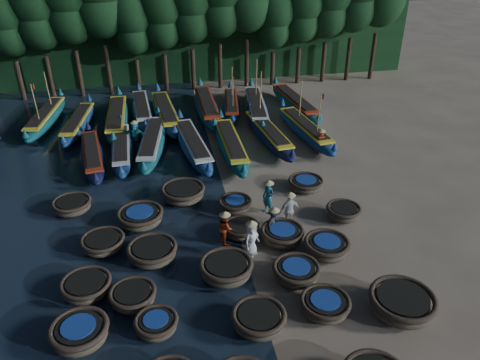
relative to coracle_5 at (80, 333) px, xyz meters
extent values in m
plane|color=gray|center=(6.59, 6.56, -0.48)|extent=(120.00, 120.00, 0.00)
cube|color=black|center=(6.59, 30.06, 4.52)|extent=(40.00, 3.00, 10.00)
ellipsoid|color=brown|center=(0.00, 0.00, -0.11)|extent=(2.47, 2.47, 0.73)
torus|color=#3C2F23|center=(0.00, 0.00, 0.23)|extent=(2.09, 2.09, 0.22)
cylinder|color=black|center=(0.00, 0.00, 0.28)|extent=(1.56, 1.56, 0.07)
cylinder|color=navy|center=(0.00, 0.00, 0.32)|extent=(1.20, 1.20, 0.04)
ellipsoid|color=brown|center=(2.62, 0.00, -0.19)|extent=(1.82, 1.82, 0.57)
torus|color=#3C2F23|center=(2.62, 0.00, 0.08)|extent=(1.61, 1.61, 0.17)
cylinder|color=black|center=(2.62, 0.00, 0.11)|extent=(1.20, 1.20, 0.05)
cylinder|color=navy|center=(2.62, 0.00, 0.15)|extent=(0.92, 0.92, 0.03)
ellipsoid|color=brown|center=(6.26, -0.51, -0.14)|extent=(2.30, 2.30, 0.68)
torus|color=#3C2F23|center=(6.26, -0.51, 0.18)|extent=(2.02, 2.02, 0.21)
cylinder|color=black|center=(6.26, -0.51, 0.22)|extent=(1.52, 1.52, 0.06)
ellipsoid|color=brown|center=(8.87, -0.24, -0.18)|extent=(1.83, 1.83, 0.59)
torus|color=#3C2F23|center=(8.87, -0.24, 0.10)|extent=(1.93, 1.93, 0.18)
cylinder|color=black|center=(8.87, -0.24, 0.13)|extent=(1.47, 1.47, 0.05)
cylinder|color=navy|center=(8.87, -0.24, 0.17)|extent=(1.13, 1.13, 0.04)
ellipsoid|color=brown|center=(11.68, -0.77, -0.10)|extent=(2.43, 2.43, 0.76)
torus|color=#3C2F23|center=(11.68, -0.77, 0.26)|extent=(2.53, 2.53, 0.23)
cylinder|color=black|center=(11.68, -0.77, 0.31)|extent=(1.93, 1.93, 0.07)
ellipsoid|color=brown|center=(-0.02, 2.49, -0.17)|extent=(2.35, 2.35, 0.60)
torus|color=#3C2F23|center=(-0.02, 2.49, 0.11)|extent=(2.02, 2.02, 0.18)
cylinder|color=black|center=(-0.02, 2.49, 0.15)|extent=(1.54, 1.54, 0.05)
ellipsoid|color=brown|center=(1.79, 1.59, -0.18)|extent=(1.83, 1.83, 0.60)
torus|color=#3C2F23|center=(1.79, 1.59, 0.11)|extent=(1.84, 1.84, 0.18)
cylinder|color=black|center=(1.79, 1.59, 0.14)|extent=(1.39, 1.39, 0.05)
ellipsoid|color=brown|center=(5.55, 2.38, -0.11)|extent=(2.54, 2.54, 0.74)
torus|color=#3C2F23|center=(5.55, 2.38, 0.24)|extent=(2.25, 2.25, 0.22)
cylinder|color=black|center=(5.55, 2.38, 0.29)|extent=(1.70, 1.70, 0.07)
ellipsoid|color=brown|center=(8.34, 1.74, -0.16)|extent=(1.83, 1.83, 0.64)
torus|color=#3C2F23|center=(8.34, 1.74, 0.14)|extent=(1.98, 1.98, 0.19)
cylinder|color=black|center=(8.34, 1.74, 0.18)|extent=(1.50, 1.50, 0.06)
cylinder|color=navy|center=(8.34, 1.74, 0.22)|extent=(1.15, 1.15, 0.04)
ellipsoid|color=brown|center=(10.09, 3.00, -0.11)|extent=(1.89, 1.89, 0.72)
torus|color=#3C2F23|center=(10.09, 3.00, 0.23)|extent=(2.04, 2.04, 0.22)
cylinder|color=black|center=(10.09, 3.00, 0.27)|extent=(1.53, 1.53, 0.07)
cylinder|color=navy|center=(10.09, 3.00, 0.31)|extent=(1.18, 1.18, 0.04)
ellipsoid|color=brown|center=(0.44, 5.25, -0.18)|extent=(2.25, 2.25, 0.60)
torus|color=#3C2F23|center=(0.44, 5.25, 0.10)|extent=(1.97, 1.97, 0.18)
cylinder|color=black|center=(0.44, 5.25, 0.14)|extent=(1.50, 1.50, 0.05)
ellipsoid|color=brown|center=(2.60, 4.13, -0.14)|extent=(2.57, 2.57, 0.67)
torus|color=#3C2F23|center=(2.60, 4.13, 0.17)|extent=(2.20, 2.20, 0.20)
cylinder|color=black|center=(2.60, 4.13, 0.21)|extent=(1.67, 1.67, 0.06)
ellipsoid|color=brown|center=(6.70, 5.14, -0.19)|extent=(1.82, 1.82, 0.57)
torus|color=#3C2F23|center=(6.70, 5.14, 0.08)|extent=(1.70, 1.70, 0.17)
cylinder|color=black|center=(6.70, 5.14, 0.12)|extent=(1.28, 1.28, 0.05)
ellipsoid|color=brown|center=(8.44, 4.30, -0.15)|extent=(2.19, 2.19, 0.66)
torus|color=#3C2F23|center=(8.44, 4.30, 0.16)|extent=(2.01, 2.01, 0.20)
cylinder|color=black|center=(8.44, 4.30, 0.20)|extent=(1.52, 1.52, 0.06)
cylinder|color=navy|center=(8.44, 4.30, 0.24)|extent=(1.17, 1.17, 0.04)
ellipsoid|color=brown|center=(11.91, 5.58, -0.17)|extent=(1.98, 1.98, 0.61)
torus|color=#3C2F23|center=(11.91, 5.58, 0.12)|extent=(1.73, 1.73, 0.19)
cylinder|color=black|center=(11.91, 5.58, 0.16)|extent=(1.30, 1.30, 0.06)
ellipsoid|color=brown|center=(-1.28, 8.70, -0.17)|extent=(1.89, 1.89, 0.61)
torus|color=#3C2F23|center=(-1.28, 8.70, 0.11)|extent=(1.96, 1.96, 0.18)
cylinder|color=black|center=(-1.28, 8.70, 0.15)|extent=(1.49, 1.49, 0.06)
ellipsoid|color=brown|center=(2.10, 6.90, -0.13)|extent=(2.29, 2.29, 0.69)
torus|color=#3C2F23|center=(2.10, 6.90, 0.20)|extent=(2.24, 2.24, 0.21)
cylinder|color=black|center=(2.10, 6.90, 0.24)|extent=(1.70, 1.70, 0.06)
cylinder|color=navy|center=(2.10, 6.90, 0.28)|extent=(1.31, 1.31, 0.04)
ellipsoid|color=brown|center=(4.30, 8.77, -0.12)|extent=(2.68, 2.68, 0.71)
torus|color=#3C2F23|center=(4.30, 8.77, 0.21)|extent=(2.32, 2.32, 0.21)
cylinder|color=black|center=(4.30, 8.77, 0.25)|extent=(1.77, 1.77, 0.06)
ellipsoid|color=brown|center=(6.79, 7.25, -0.17)|extent=(1.93, 1.93, 0.60)
torus|color=#3C2F23|center=(6.79, 7.25, 0.11)|extent=(1.71, 1.71, 0.18)
cylinder|color=black|center=(6.79, 7.25, 0.15)|extent=(1.28, 1.28, 0.05)
cylinder|color=navy|center=(6.79, 7.25, 0.18)|extent=(0.99, 0.99, 0.04)
ellipsoid|color=brown|center=(10.94, 8.63, -0.19)|extent=(2.18, 2.18, 0.57)
torus|color=#3C2F23|center=(10.94, 8.63, 0.08)|extent=(1.92, 1.92, 0.17)
cylinder|color=black|center=(10.94, 8.63, 0.11)|extent=(1.47, 1.47, 0.05)
cylinder|color=navy|center=(10.94, 8.63, 0.15)|extent=(1.13, 1.13, 0.03)
ellipsoid|color=#0D1433|center=(-0.70, 14.01, -0.02)|extent=(2.36, 7.48, 0.92)
cone|color=#0D1433|center=(-1.22, 17.57, 0.58)|extent=(0.40, 0.40, 0.55)
cone|color=#0D1433|center=(-0.19, 10.46, 0.54)|extent=(0.40, 0.40, 0.46)
cube|color=#A22C13|center=(-0.70, 14.01, 0.37)|extent=(1.77, 5.78, 0.11)
cube|color=black|center=(-0.70, 14.01, 0.44)|extent=(1.42, 5.02, 0.09)
ellipsoid|color=navy|center=(1.01, 14.62, -0.01)|extent=(1.55, 7.53, 0.94)
cone|color=navy|center=(0.91, 18.27, 0.60)|extent=(0.41, 0.41, 0.56)
cone|color=navy|center=(1.11, 10.96, 0.56)|extent=(0.41, 0.41, 0.47)
cube|color=silver|center=(1.01, 14.62, 0.39)|extent=(1.14, 5.83, 0.11)
cube|color=black|center=(1.01, 14.62, 0.46)|extent=(0.87, 5.08, 0.09)
ellipsoid|color=#0E4C54|center=(2.89, 15.03, 0.04)|extent=(2.61, 8.41, 1.04)
cone|color=#0E4C54|center=(3.44, 19.03, 0.72)|extent=(0.46, 0.46, 0.62)
cone|color=#0E4C54|center=(2.33, 11.03, 0.66)|extent=(0.46, 0.46, 0.52)
cube|color=silver|center=(2.89, 15.03, 0.48)|extent=(1.96, 6.51, 0.12)
cube|color=black|center=(2.89, 15.03, 0.56)|extent=(1.57, 5.65, 0.10)
ellipsoid|color=navy|center=(5.37, 14.21, 0.04)|extent=(2.48, 8.41, 1.04)
cone|color=navy|center=(4.88, 18.22, 0.72)|extent=(0.46, 0.46, 0.62)
cone|color=navy|center=(5.86, 10.20, 0.66)|extent=(0.46, 0.46, 0.52)
cube|color=silver|center=(5.37, 14.21, 0.48)|extent=(1.85, 6.51, 0.12)
cube|color=black|center=(5.37, 14.21, 0.56)|extent=(1.48, 5.65, 0.10)
ellipsoid|color=#0E4C54|center=(7.70, 13.72, 0.04)|extent=(1.54, 8.26, 1.03)
cone|color=#0E4C54|center=(7.67, 17.75, 0.71)|extent=(0.45, 0.45, 0.62)
cone|color=#0E4C54|center=(7.73, 9.70, 0.66)|extent=(0.45, 0.45, 0.52)
cube|color=gold|center=(7.70, 13.72, 0.47)|extent=(1.13, 6.40, 0.12)
cube|color=black|center=(7.70, 13.72, 0.56)|extent=(0.84, 5.58, 0.10)
ellipsoid|color=#0D1433|center=(10.41, 15.00, 0.04)|extent=(2.41, 8.31, 1.02)
cone|color=#0D1433|center=(9.95, 18.97, 0.70)|extent=(0.45, 0.45, 0.61)
cone|color=#0D1433|center=(10.86, 11.04, 0.65)|extent=(0.45, 0.45, 0.51)
cube|color=gold|center=(10.41, 15.00, 0.47)|extent=(1.80, 6.43, 0.12)
cube|color=black|center=(10.41, 15.00, 0.55)|extent=(1.43, 5.58, 0.10)
ellipsoid|color=navy|center=(13.01, 15.22, 0.03)|extent=(2.55, 8.25, 1.02)
cone|color=navy|center=(12.47, 19.15, 0.69)|extent=(0.45, 0.45, 0.61)
cone|color=navy|center=(13.54, 11.29, 0.64)|extent=(0.45, 0.45, 0.51)
cube|color=gold|center=(13.01, 15.22, 0.46)|extent=(1.91, 6.39, 0.12)
cube|color=black|center=(13.01, 15.22, 0.54)|extent=(1.53, 5.54, 0.10)
cylinder|color=#997F4C|center=(12.94, 16.44, 1.66)|extent=(0.07, 0.24, 2.84)
cylinder|color=#997F4C|center=(13.31, 13.72, 1.66)|extent=(0.07, 0.24, 2.84)
plane|color=red|center=(13.46, 13.74, 2.90)|extent=(0.00, 0.36, 0.36)
ellipsoid|color=#0E4C54|center=(-4.42, 20.65, 0.03)|extent=(2.54, 8.22, 1.01)
cone|color=#0E4C54|center=(-3.89, 24.56, 0.69)|extent=(0.45, 0.45, 0.61)
cone|color=#0E4C54|center=(-4.95, 16.74, 0.64)|extent=(0.45, 0.45, 0.51)
cube|color=gold|center=(-4.42, 20.65, 0.46)|extent=(1.90, 6.36, 0.12)
cube|color=black|center=(-4.42, 20.65, 0.54)|extent=(1.52, 5.52, 0.10)
cylinder|color=#997F4C|center=(-4.16, 21.84, 1.65)|extent=(0.07, 0.24, 2.83)
cylinder|color=#997F4C|center=(-4.53, 19.13, 1.65)|extent=(0.07, 0.24, 2.83)
plane|color=red|center=(-4.38, 19.11, 2.88)|extent=(0.00, 0.35, 0.35)
ellipsoid|color=navy|center=(-2.06, 19.32, 0.00)|extent=(2.33, 7.67, 0.95)
cone|color=navy|center=(-1.58, 22.97, 0.61)|extent=(0.42, 0.42, 0.57)
cone|color=navy|center=(-2.54, 15.67, 0.56)|extent=(0.42, 0.42, 0.47)
cube|color=gold|center=(-2.06, 19.32, 0.39)|extent=(1.74, 5.94, 0.11)
cube|color=black|center=(-2.06, 19.32, 0.47)|extent=(1.39, 5.16, 0.09)
ellipsoid|color=#0E4C54|center=(0.55, 19.46, 0.07)|extent=(1.64, 8.77, 1.10)
cone|color=#0E4C54|center=(0.58, 23.73, 0.78)|extent=(0.48, 0.48, 0.66)
cone|color=#0E4C54|center=(0.52, 15.18, 0.73)|extent=(0.48, 0.48, 0.55)
cube|color=gold|center=(0.55, 19.46, 0.53)|extent=(1.20, 6.80, 0.13)
cube|color=black|center=(0.55, 19.46, 0.62)|extent=(0.89, 5.92, 0.11)
ellipsoid|color=navy|center=(2.30, 21.02, 0.02)|extent=(1.87, 7.99, 0.99)
cone|color=navy|center=(2.08, 24.87, 0.66)|extent=(0.44, 0.44, 0.59)
cone|color=navy|center=(2.52, 17.16, 0.61)|extent=(0.44, 0.44, 0.50)
cube|color=silver|center=(2.30, 21.02, 0.44)|extent=(1.39, 6.19, 0.12)
cube|color=black|center=(2.30, 21.02, 0.51)|extent=(1.08, 5.38, 0.10)
ellipsoid|color=navy|center=(3.96, 19.87, 0.07)|extent=(2.36, 8.80, 1.09)
cone|color=navy|center=(3.57, 24.09, 0.77)|extent=(0.48, 0.48, 0.65)
cone|color=navy|center=(4.35, 15.65, 0.72)|extent=(0.48, 0.48, 0.54)
cube|color=gold|center=(3.96, 19.87, 0.52)|extent=(1.76, 6.82, 0.13)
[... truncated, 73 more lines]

